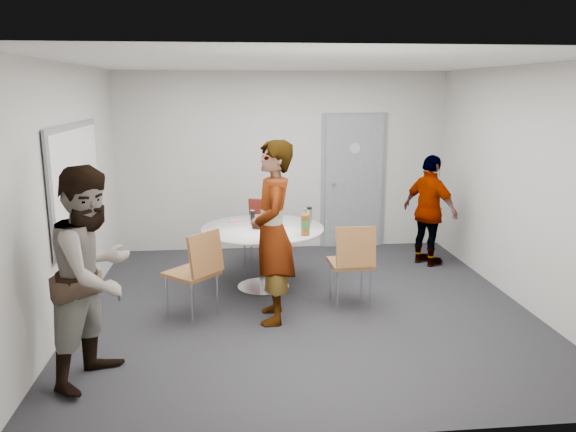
{
  "coord_description": "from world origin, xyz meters",
  "views": [
    {
      "loc": [
        -0.8,
        -6.0,
        2.43
      ],
      "look_at": [
        -0.16,
        0.25,
        1.01
      ],
      "focal_mm": 35.0,
      "sensor_mm": 36.0,
      "label": 1
    }
  ],
  "objects": [
    {
      "name": "person_right",
      "position": [
        1.95,
        1.39,
        0.78
      ],
      "size": [
        0.79,
        0.98,
        1.56
      ],
      "primitive_type": "imported",
      "rotation": [
        0.0,
        0.0,
        2.1
      ],
      "color": "black",
      "rests_on": "floor"
    },
    {
      "name": "floor",
      "position": [
        0.0,
        0.0,
        0.0
      ],
      "size": [
        5.0,
        5.0,
        0.0
      ],
      "primitive_type": "plane",
      "color": "black",
      "rests_on": "ground"
    },
    {
      "name": "wall_back",
      "position": [
        0.0,
        2.5,
        1.35
      ],
      "size": [
        5.0,
        0.0,
        5.0
      ],
      "primitive_type": "plane",
      "rotation": [
        1.57,
        0.0,
        0.0
      ],
      "color": "beige",
      "rests_on": "floor"
    },
    {
      "name": "chair_near_right",
      "position": [
        0.54,
        -0.09,
        0.6
      ],
      "size": [
        0.48,
        0.52,
        0.97
      ],
      "rotation": [
        0.0,
        0.0,
        0.03
      ],
      "color": "brown",
      "rests_on": "floor"
    },
    {
      "name": "wall_front",
      "position": [
        0.0,
        -2.5,
        1.35
      ],
      "size": [
        5.0,
        0.0,
        5.0
      ],
      "primitive_type": "plane",
      "rotation": [
        -1.57,
        0.0,
        0.0
      ],
      "color": "beige",
      "rests_on": "floor"
    },
    {
      "name": "chair_near_left",
      "position": [
        -1.17,
        -0.25,
        0.6
      ],
      "size": [
        0.68,
        0.68,
        0.98
      ],
      "rotation": [
        0.0,
        0.0,
        0.83
      ],
      "color": "brown",
      "rests_on": "floor"
    },
    {
      "name": "ceiling",
      "position": [
        0.0,
        0.0,
        2.7
      ],
      "size": [
        5.0,
        5.0,
        0.0
      ],
      "primitive_type": "plane",
      "rotation": [
        3.14,
        0.0,
        0.0
      ],
      "color": "silver",
      "rests_on": "wall_back"
    },
    {
      "name": "person_left",
      "position": [
        -1.95,
        -1.42,
        0.92
      ],
      "size": [
        1.0,
        1.1,
        1.84
      ],
      "primitive_type": "imported",
      "rotation": [
        0.0,
        0.0,
        1.16
      ],
      "color": "white",
      "rests_on": "floor"
    },
    {
      "name": "table",
      "position": [
        -0.4,
        0.65,
        0.67
      ],
      "size": [
        1.5,
        1.5,
        1.1
      ],
      "color": "white",
      "rests_on": "floor"
    },
    {
      "name": "wall_left",
      "position": [
        -2.5,
        0.0,
        1.35
      ],
      "size": [
        0.0,
        5.0,
        5.0
      ],
      "primitive_type": "plane",
      "rotation": [
        1.57,
        0.0,
        1.57
      ],
      "color": "beige",
      "rests_on": "floor"
    },
    {
      "name": "chair_far",
      "position": [
        -0.38,
        1.71,
        0.56
      ],
      "size": [
        0.54,
        0.58,
        0.91
      ],
      "rotation": [
        0.0,
        0.0,
        2.84
      ],
      "color": "maroon",
      "rests_on": "floor"
    },
    {
      "name": "door",
      "position": [
        1.1,
        2.48,
        1.03
      ],
      "size": [
        1.02,
        0.17,
        2.12
      ],
      "color": "slate",
      "rests_on": "wall_back"
    },
    {
      "name": "whiteboard",
      "position": [
        -2.46,
        0.2,
        1.45
      ],
      "size": [
        0.04,
        1.9,
        1.25
      ],
      "color": "gray",
      "rests_on": "wall_left"
    },
    {
      "name": "wall_right",
      "position": [
        2.5,
        0.0,
        1.35
      ],
      "size": [
        0.0,
        5.0,
        5.0
      ],
      "primitive_type": "plane",
      "rotation": [
        1.57,
        0.0,
        -1.57
      ],
      "color": "beige",
      "rests_on": "floor"
    },
    {
      "name": "person_main",
      "position": [
        -0.38,
        -0.34,
        0.97
      ],
      "size": [
        0.48,
        0.72,
        1.93
      ],
      "primitive_type": "imported",
      "rotation": [
        0.0,
        0.0,
        -1.6
      ],
      "color": "#A5C6EA",
      "rests_on": "floor"
    }
  ]
}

